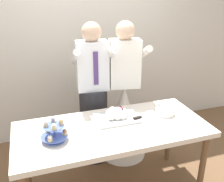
{
  "coord_description": "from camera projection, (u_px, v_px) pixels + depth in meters",
  "views": [
    {
      "loc": [
        -0.67,
        -1.99,
        2.0
      ],
      "look_at": [
        0.04,
        0.15,
        1.07
      ],
      "focal_mm": 41.47,
      "sensor_mm": 36.0,
      "label": 1
    }
  ],
  "objects": [
    {
      "name": "person_groom",
      "position": [
        93.0,
        103.0,
        2.97
      ],
      "size": [
        0.5,
        0.53,
        1.66
      ],
      "color": "#232328",
      "rests_on": "ground_plane"
    },
    {
      "name": "person_bride",
      "position": [
        124.0,
        112.0,
        3.11
      ],
      "size": [
        0.57,
        0.56,
        1.66
      ],
      "color": "white",
      "rests_on": "ground_plane"
    },
    {
      "name": "rear_wall",
      "position": [
        79.0,
        31.0,
        3.37
      ],
      "size": [
        5.2,
        0.1,
        2.9
      ],
      "primitive_type": "cube",
      "color": "beige",
      "rests_on": "ground_plane"
    },
    {
      "name": "main_cake_tray",
      "position": [
        117.0,
        115.0,
        2.54
      ],
      "size": [
        0.44,
        0.31,
        0.13
      ],
      "color": "silver",
      "rests_on": "dessert_table"
    },
    {
      "name": "plate_stack",
      "position": [
        165.0,
        111.0,
        2.64
      ],
      "size": [
        0.19,
        0.2,
        0.08
      ],
      "color": "white",
      "rests_on": "dessert_table"
    },
    {
      "name": "cupcake_stand",
      "position": [
        54.0,
        132.0,
        2.17
      ],
      "size": [
        0.23,
        0.23,
        0.21
      ],
      "color": "#4C66B2",
      "rests_on": "dessert_table"
    },
    {
      "name": "dessert_table",
      "position": [
        113.0,
        134.0,
        2.44
      ],
      "size": [
        1.8,
        0.8,
        0.78
      ],
      "color": "silver",
      "rests_on": "ground_plane"
    }
  ]
}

